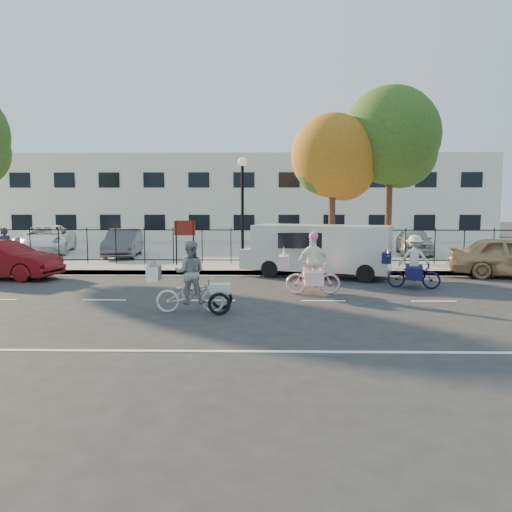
{
  "coord_description": "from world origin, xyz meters",
  "views": [
    {
      "loc": [
        1.42,
        -13.37,
        2.63
      ],
      "look_at": [
        1.15,
        1.2,
        1.1
      ],
      "focal_mm": 35.0,
      "sensor_mm": 36.0,
      "label": 1
    }
  ],
  "objects_px": {
    "lamppost": "(242,192)",
    "white_van": "(319,248)",
    "zebra_trike": "(191,285)",
    "lot_car_c": "(123,243)",
    "red_sedan": "(2,260)",
    "lot_car_d": "(414,241)",
    "pedestrian": "(5,247)",
    "unicorn_bike": "(312,271)",
    "bull_bike": "(413,267)",
    "lot_car_b": "(46,239)"
  },
  "relations": [
    {
      "from": "red_sedan",
      "to": "lot_car_b",
      "type": "bearing_deg",
      "value": 21.5
    },
    {
      "from": "zebra_trike",
      "to": "bull_bike",
      "type": "distance_m",
      "value": 7.37
    },
    {
      "from": "zebra_trike",
      "to": "lot_car_c",
      "type": "height_order",
      "value": "zebra_trike"
    },
    {
      "from": "zebra_trike",
      "to": "white_van",
      "type": "bearing_deg",
      "value": -35.12
    },
    {
      "from": "unicorn_bike",
      "to": "bull_bike",
      "type": "bearing_deg",
      "value": -69.87
    },
    {
      "from": "pedestrian",
      "to": "lot_car_d",
      "type": "bearing_deg",
      "value": -175.91
    },
    {
      "from": "white_van",
      "to": "red_sedan",
      "type": "xyz_separation_m",
      "value": [
        -11.14,
        -0.7,
        -0.36
      ]
    },
    {
      "from": "red_sedan",
      "to": "unicorn_bike",
      "type": "bearing_deg",
      "value": -96.45
    },
    {
      "from": "bull_bike",
      "to": "red_sedan",
      "type": "distance_m",
      "value": 13.93
    },
    {
      "from": "zebra_trike",
      "to": "lot_car_c",
      "type": "bearing_deg",
      "value": 20.05
    },
    {
      "from": "lamppost",
      "to": "unicorn_bike",
      "type": "height_order",
      "value": "lamppost"
    },
    {
      "from": "lamppost",
      "to": "lot_car_c",
      "type": "height_order",
      "value": "lamppost"
    },
    {
      "from": "bull_bike",
      "to": "pedestrian",
      "type": "bearing_deg",
      "value": 90.32
    },
    {
      "from": "lamppost",
      "to": "lot_car_c",
      "type": "distance_m",
      "value": 6.93
    },
    {
      "from": "lamppost",
      "to": "white_van",
      "type": "height_order",
      "value": "lamppost"
    },
    {
      "from": "pedestrian",
      "to": "lot_car_c",
      "type": "bearing_deg",
      "value": -146.64
    },
    {
      "from": "lamppost",
      "to": "unicorn_bike",
      "type": "relative_size",
      "value": 2.37
    },
    {
      "from": "unicorn_bike",
      "to": "white_van",
      "type": "relative_size",
      "value": 0.32
    },
    {
      "from": "lot_car_c",
      "to": "lot_car_d",
      "type": "xyz_separation_m",
      "value": [
        13.99,
        1.28,
        -0.0
      ]
    },
    {
      "from": "zebra_trike",
      "to": "lamppost",
      "type": "bearing_deg",
      "value": -9.26
    },
    {
      "from": "red_sedan",
      "to": "lot_car_c",
      "type": "bearing_deg",
      "value": -14.43
    },
    {
      "from": "unicorn_bike",
      "to": "white_van",
      "type": "bearing_deg",
      "value": -7.82
    },
    {
      "from": "red_sedan",
      "to": "lot_car_b",
      "type": "height_order",
      "value": "lot_car_b"
    },
    {
      "from": "white_van",
      "to": "lot_car_c",
      "type": "relative_size",
      "value": 1.45
    },
    {
      "from": "bull_bike",
      "to": "zebra_trike",
      "type": "bearing_deg",
      "value": 134.94
    },
    {
      "from": "unicorn_bike",
      "to": "lot_car_b",
      "type": "xyz_separation_m",
      "value": [
        -12.38,
        10.37,
        0.18
      ]
    },
    {
      "from": "lamppost",
      "to": "pedestrian",
      "type": "bearing_deg",
      "value": -176.41
    },
    {
      "from": "lot_car_d",
      "to": "pedestrian",
      "type": "bearing_deg",
      "value": -155.17
    },
    {
      "from": "zebra_trike",
      "to": "unicorn_bike",
      "type": "distance_m",
      "value": 4.05
    },
    {
      "from": "unicorn_bike",
      "to": "red_sedan",
      "type": "xyz_separation_m",
      "value": [
        -10.58,
        2.77,
        -0.01
      ]
    },
    {
      "from": "unicorn_bike",
      "to": "lot_car_d",
      "type": "bearing_deg",
      "value": -29.03
    },
    {
      "from": "red_sedan",
      "to": "lot_car_d",
      "type": "height_order",
      "value": "lot_car_d"
    },
    {
      "from": "zebra_trike",
      "to": "red_sedan",
      "type": "distance_m",
      "value": 9.1
    },
    {
      "from": "bull_bike",
      "to": "pedestrian",
      "type": "relative_size",
      "value": 1.2
    },
    {
      "from": "pedestrian",
      "to": "lot_car_d",
      "type": "xyz_separation_m",
      "value": [
        17.67,
        4.95,
        -0.13
      ]
    },
    {
      "from": "zebra_trike",
      "to": "white_van",
      "type": "distance_m",
      "value": 7.06
    },
    {
      "from": "bull_bike",
      "to": "red_sedan",
      "type": "height_order",
      "value": "bull_bike"
    },
    {
      "from": "lot_car_b",
      "to": "lot_car_c",
      "type": "height_order",
      "value": "lot_car_b"
    },
    {
      "from": "red_sedan",
      "to": "lot_car_c",
      "type": "relative_size",
      "value": 1.03
    },
    {
      "from": "zebra_trike",
      "to": "white_van",
      "type": "xyz_separation_m",
      "value": [
        3.73,
        5.98,
        0.36
      ]
    },
    {
      "from": "lamppost",
      "to": "white_van",
      "type": "bearing_deg",
      "value": -38.92
    },
    {
      "from": "zebra_trike",
      "to": "red_sedan",
      "type": "bearing_deg",
      "value": 51.35
    },
    {
      "from": "zebra_trike",
      "to": "lot_car_c",
      "type": "distance_m",
      "value": 12.37
    },
    {
      "from": "white_van",
      "to": "lot_car_b",
      "type": "relative_size",
      "value": 1.11
    },
    {
      "from": "white_van",
      "to": "lot_car_b",
      "type": "bearing_deg",
      "value": 170.96
    },
    {
      "from": "lot_car_b",
      "to": "lamppost",
      "type": "bearing_deg",
      "value": -37.97
    },
    {
      "from": "zebra_trike",
      "to": "lot_car_b",
      "type": "xyz_separation_m",
      "value": [
        -9.2,
        12.88,
        0.19
      ]
    },
    {
      "from": "red_sedan",
      "to": "lot_car_d",
      "type": "distance_m",
      "value": 18.09
    },
    {
      "from": "lot_car_b",
      "to": "white_van",
      "type": "bearing_deg",
      "value": -41.54
    },
    {
      "from": "zebra_trike",
      "to": "bull_bike",
      "type": "relative_size",
      "value": 1.1
    }
  ]
}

